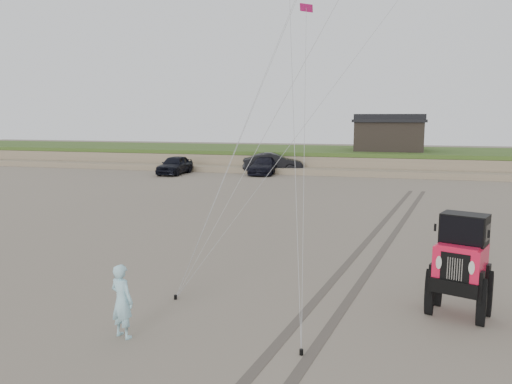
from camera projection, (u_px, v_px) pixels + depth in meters
ground at (276, 321)px, 11.74m from camera, size 160.00×160.00×0.00m
dune_ridge at (366, 159)px, 47.35m from camera, size 160.00×14.25×1.73m
cabin at (389, 134)px, 45.99m from camera, size 6.40×5.40×3.35m
truck_a at (175, 165)px, 42.08m from camera, size 1.98×4.66×1.57m
truck_b at (273, 163)px, 43.16m from camera, size 5.46×2.93×1.71m
truck_c at (265, 166)px, 42.17m from camera, size 2.06×4.98×1.44m
jeep at (460, 276)px, 11.93m from camera, size 3.99×5.81×1.99m
man at (122, 301)px, 10.79m from camera, size 0.69×0.56×1.64m
stake_main at (175, 297)px, 13.16m from camera, size 0.08×0.08×0.12m
stake_aux at (301, 352)px, 10.08m from camera, size 0.08×0.08×0.12m
tire_tracks at (376, 244)px, 18.83m from camera, size 5.22×29.74×0.01m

